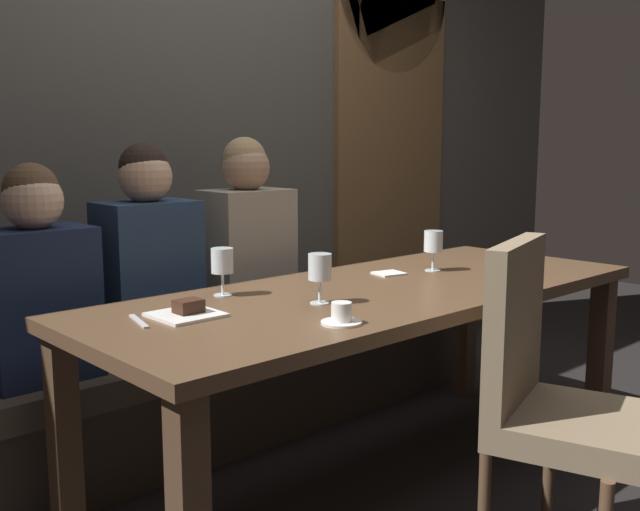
% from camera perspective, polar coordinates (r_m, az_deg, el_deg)
% --- Properties ---
extents(ground, '(9.00, 9.00, 0.00)m').
position_cam_1_polar(ground, '(2.88, 4.29, -17.14)').
color(ground, black).
extents(back_wall_tiled, '(6.00, 0.12, 3.00)m').
position_cam_1_polar(back_wall_tiled, '(3.53, -10.42, 12.66)').
color(back_wall_tiled, '#4C4944').
rests_on(back_wall_tiled, ground).
extents(arched_door, '(0.90, 0.05, 2.55)m').
position_cam_1_polar(arched_door, '(4.36, 5.55, 10.26)').
color(arched_door, brown).
rests_on(arched_door, ground).
extents(dining_table, '(2.20, 0.84, 0.74)m').
position_cam_1_polar(dining_table, '(2.65, 4.46, -4.38)').
color(dining_table, '#493422').
rests_on(dining_table, ground).
extents(banquette_bench, '(2.50, 0.44, 0.45)m').
position_cam_1_polar(banquette_bench, '(3.27, -4.81, -9.54)').
color(banquette_bench, '#312A23').
rests_on(banquette_bench, ground).
extents(chair_near_side, '(0.55, 0.55, 0.98)m').
position_cam_1_polar(chair_near_side, '(2.23, 17.54, -9.89)').
color(chair_near_side, brown).
rests_on(chair_near_side, ground).
extents(diner_redhead, '(0.36, 0.24, 0.74)m').
position_cam_1_polar(diner_redhead, '(2.65, -21.18, -1.72)').
color(diner_redhead, '#192342').
rests_on(diner_redhead, banquette_bench).
extents(diner_bearded, '(0.36, 0.24, 0.81)m').
position_cam_1_polar(diner_bearded, '(2.84, -13.27, -0.01)').
color(diner_bearded, navy).
rests_on(diner_bearded, banquette_bench).
extents(diner_far_end, '(0.36, 0.24, 0.83)m').
position_cam_1_polar(diner_far_end, '(3.11, -5.71, 1.13)').
color(diner_far_end, '#9E9384').
rests_on(diner_far_end, banquette_bench).
extents(wine_glass_far_right, '(0.08, 0.08, 0.16)m').
position_cam_1_polar(wine_glass_far_right, '(2.50, -7.63, -0.59)').
color(wine_glass_far_right, silver).
rests_on(wine_glass_far_right, dining_table).
extents(wine_glass_end_right, '(0.08, 0.08, 0.16)m').
position_cam_1_polar(wine_glass_end_right, '(2.35, -0.01, -1.10)').
color(wine_glass_end_right, silver).
rests_on(wine_glass_end_right, dining_table).
extents(wine_glass_center_front, '(0.08, 0.08, 0.16)m').
position_cam_1_polar(wine_glass_center_front, '(2.99, 8.84, 1.02)').
color(wine_glass_center_front, silver).
rests_on(wine_glass_center_front, dining_table).
extents(espresso_cup, '(0.12, 0.12, 0.06)m').
position_cam_1_polar(espresso_cup, '(2.11, 1.68, -4.67)').
color(espresso_cup, white).
rests_on(espresso_cup, dining_table).
extents(dessert_plate, '(0.19, 0.19, 0.05)m').
position_cam_1_polar(dessert_plate, '(2.24, -10.35, -4.33)').
color(dessert_plate, white).
rests_on(dessert_plate, dining_table).
extents(fork_on_table, '(0.06, 0.17, 0.01)m').
position_cam_1_polar(fork_on_table, '(2.20, -13.95, -5.00)').
color(fork_on_table, silver).
rests_on(fork_on_table, dining_table).
extents(folded_napkin, '(0.13, 0.12, 0.01)m').
position_cam_1_polar(folded_napkin, '(2.90, 5.40, -1.40)').
color(folded_napkin, silver).
rests_on(folded_napkin, dining_table).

